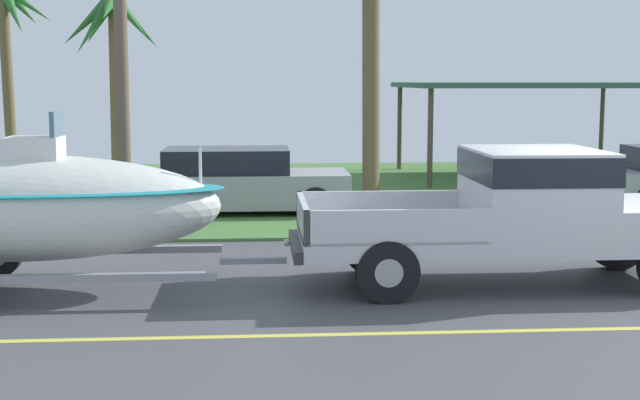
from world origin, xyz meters
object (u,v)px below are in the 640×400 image
at_px(palm_tree_near_right, 4,28).
at_px(utility_pole, 120,22).
at_px(palm_tree_near_left, 112,31).
at_px(pickup_truck_towing, 531,210).
at_px(carport_awning, 526,87).
at_px(parked_sedan_near, 235,182).
at_px(boat_on_trailer, 14,207).

bearing_deg(palm_tree_near_right, utility_pole, -64.40).
bearing_deg(palm_tree_near_left, pickup_truck_towing, -59.11).
distance_m(pickup_truck_towing, carport_awning, 13.62).
bearing_deg(pickup_truck_towing, palm_tree_near_left, 120.89).
height_order(parked_sedan_near, palm_tree_near_right, palm_tree_near_right).
xyz_separation_m(carport_awning, palm_tree_near_left, (-11.40, -0.37, 1.47)).
bearing_deg(carport_awning, parked_sedan_near, -142.26).
bearing_deg(utility_pole, palm_tree_near_left, 99.95).
bearing_deg(pickup_truck_towing, boat_on_trailer, -180.00).
xyz_separation_m(boat_on_trailer, parked_sedan_near, (2.72, 6.74, -0.47)).
relative_size(pickup_truck_towing, utility_pole, 0.80).
bearing_deg(parked_sedan_near, pickup_truck_towing, -58.20).
relative_size(parked_sedan_near, carport_awning, 0.67).
xyz_separation_m(carport_awning, utility_pole, (-10.01, -8.33, 1.22)).
bearing_deg(boat_on_trailer, palm_tree_near_right, 105.29).
relative_size(boat_on_trailer, parked_sedan_near, 1.42).
relative_size(carport_awning, palm_tree_near_right, 1.22).
height_order(parked_sedan_near, palm_tree_near_left, palm_tree_near_left).
relative_size(palm_tree_near_left, palm_tree_near_right, 0.93).
bearing_deg(palm_tree_near_left, boat_on_trailer, -87.12).
bearing_deg(carport_awning, palm_tree_near_right, 174.00).
xyz_separation_m(parked_sedan_near, utility_pole, (-1.96, -2.10, 3.15)).
xyz_separation_m(parked_sedan_near, palm_tree_near_right, (-6.69, 7.78, 3.58)).
relative_size(carport_awning, palm_tree_near_left, 1.32).
bearing_deg(boat_on_trailer, utility_pole, 80.64).
bearing_deg(utility_pole, pickup_truck_towing, -37.07).
height_order(boat_on_trailer, utility_pole, utility_pole).
distance_m(palm_tree_near_left, utility_pole, 8.09).
bearing_deg(palm_tree_near_right, boat_on_trailer, -74.71).
bearing_deg(utility_pole, boat_on_trailer, -99.36).
distance_m(parked_sedan_near, palm_tree_near_right, 10.87).
bearing_deg(boat_on_trailer, pickup_truck_towing, 0.00).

